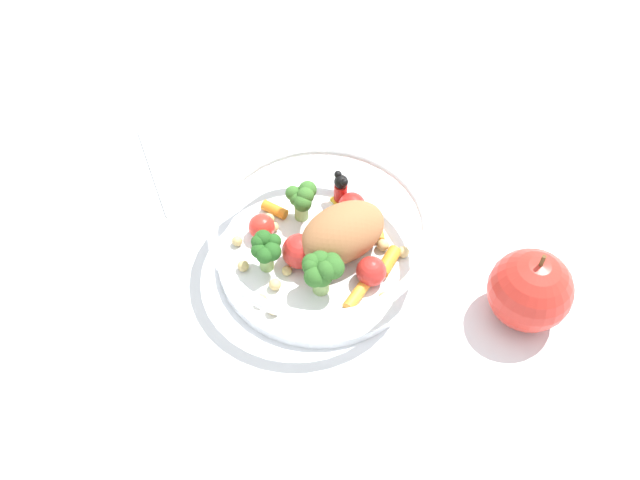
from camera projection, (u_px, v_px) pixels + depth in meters
name	position (u px, v px, depth m)	size (l,w,h in m)	color
ground_plane	(329.00, 277.00, 0.65)	(2.40, 2.40, 0.00)	white
food_container	(323.00, 240.00, 0.64)	(0.20, 0.20, 0.06)	white
loose_apple	(530.00, 290.00, 0.59)	(0.07, 0.07, 0.09)	red
folded_napkin	(200.00, 157.00, 0.74)	(0.14, 0.11, 0.01)	white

